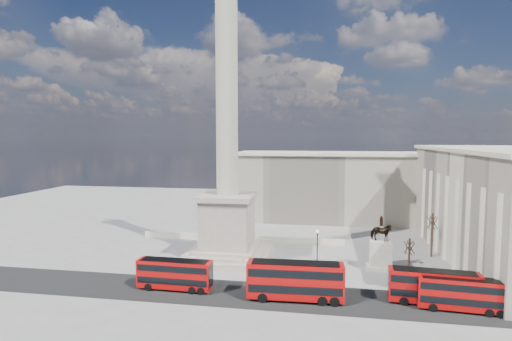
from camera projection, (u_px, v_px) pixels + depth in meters
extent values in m
plane|color=gray|center=(220.00, 267.00, 62.73)|extent=(180.00, 180.00, 0.00)
cube|color=#242424|center=(238.00, 294.00, 52.08)|extent=(120.00, 9.00, 0.01)
cube|color=#B3A595|center=(228.00, 255.00, 67.60)|extent=(14.00, 14.00, 1.00)
cube|color=#B3A595|center=(228.00, 250.00, 67.54)|extent=(12.00, 12.00, 0.50)
cube|color=#B3A595|center=(228.00, 247.00, 67.49)|extent=(10.00, 10.00, 0.50)
cube|color=#B3A595|center=(228.00, 223.00, 67.13)|extent=(8.00, 8.00, 8.00)
cube|color=#B3A595|center=(227.00, 197.00, 66.76)|extent=(9.00, 9.00, 0.80)
cylinder|color=#BFB89E|center=(227.00, 92.00, 65.27)|extent=(3.60, 3.60, 34.00)
cube|color=beige|center=(241.00, 238.00, 78.40)|extent=(40.00, 0.60, 1.10)
cube|color=beige|center=(506.00, 208.00, 64.32)|extent=(18.00, 45.00, 18.00)
cube|color=beige|center=(509.00, 150.00, 63.53)|extent=(19.00, 46.00, 0.60)
cube|color=beige|center=(340.00, 187.00, 98.03)|extent=(50.00, 16.00, 16.00)
cube|color=beige|center=(341.00, 154.00, 97.32)|extent=(51.00, 17.00, 0.60)
cube|color=#AF0909|center=(175.00, 274.00, 53.28)|extent=(10.10, 2.52, 3.70)
cube|color=black|center=(175.00, 279.00, 53.33)|extent=(9.69, 2.57, 0.82)
cube|color=black|center=(175.00, 267.00, 53.19)|extent=(9.69, 2.57, 0.82)
cube|color=black|center=(174.00, 260.00, 53.12)|extent=(9.09, 2.27, 0.05)
cylinder|color=black|center=(152.00, 284.00, 54.04)|extent=(1.06, 2.43, 1.00)
cylinder|color=black|center=(195.00, 287.00, 52.89)|extent=(1.06, 2.43, 1.00)
cylinder|color=black|center=(204.00, 288.00, 52.66)|extent=(1.06, 2.43, 1.00)
cube|color=#AF0909|center=(295.00, 280.00, 49.78)|extent=(12.07, 3.14, 4.41)
cube|color=black|center=(295.00, 286.00, 49.84)|extent=(11.60, 3.18, 0.98)
cube|color=black|center=(295.00, 271.00, 49.68)|extent=(11.60, 3.18, 0.98)
cube|color=black|center=(295.00, 263.00, 49.58)|extent=(10.87, 2.82, 0.07)
cylinder|color=black|center=(264.00, 294.00, 50.47)|extent=(1.30, 2.88, 1.20)
cylinder|color=black|center=(322.00, 297.00, 49.50)|extent=(1.30, 2.88, 1.20)
cylinder|color=black|center=(334.00, 298.00, 49.31)|extent=(1.30, 2.88, 1.20)
cube|color=#AF0909|center=(461.00, 293.00, 46.78)|extent=(9.90, 2.99, 3.59)
cube|color=black|center=(461.00, 299.00, 46.84)|extent=(9.52, 3.02, 0.80)
cube|color=black|center=(462.00, 286.00, 46.70)|extent=(9.52, 3.02, 0.80)
cube|color=black|center=(462.00, 278.00, 46.63)|extent=(8.91, 2.69, 0.05)
cylinder|color=black|center=(431.00, 304.00, 47.71)|extent=(1.16, 2.41, 0.98)
cylinder|color=black|center=(487.00, 309.00, 46.25)|extent=(1.16, 2.41, 0.98)
cylinder|color=black|center=(498.00, 310.00, 45.97)|extent=(1.16, 2.41, 0.98)
cube|color=#AF0909|center=(433.00, 287.00, 48.48)|extent=(10.66, 3.26, 3.87)
cube|color=black|center=(433.00, 292.00, 48.54)|extent=(10.25, 3.28, 0.86)
cube|color=black|center=(434.00, 278.00, 48.39)|extent=(10.25, 3.28, 0.86)
cube|color=black|center=(434.00, 271.00, 48.31)|extent=(9.60, 2.93, 0.06)
cylinder|color=black|center=(403.00, 298.00, 49.49)|extent=(1.26, 2.59, 1.05)
cylinder|color=black|center=(459.00, 303.00, 47.90)|extent=(1.26, 2.59, 1.05)
cylinder|color=black|center=(471.00, 304.00, 47.59)|extent=(1.26, 2.59, 1.05)
cylinder|color=black|center=(317.00, 269.00, 61.07)|extent=(0.43, 0.43, 0.48)
cylinder|color=black|center=(317.00, 252.00, 60.85)|extent=(0.15, 0.15, 5.81)
cylinder|color=black|center=(317.00, 234.00, 60.61)|extent=(0.29, 0.29, 0.29)
sphere|color=silver|center=(317.00, 232.00, 60.58)|extent=(0.54, 0.54, 0.54)
cube|color=beige|center=(380.00, 267.00, 61.75)|extent=(4.00, 3.00, 0.50)
cube|color=beige|center=(380.00, 255.00, 61.59)|extent=(3.20, 2.20, 4.40)
imported|color=black|center=(381.00, 232.00, 61.28)|extent=(3.47, 2.24, 2.70)
cylinder|color=black|center=(381.00, 222.00, 61.14)|extent=(0.50, 0.50, 1.20)
sphere|color=black|center=(381.00, 217.00, 61.08)|extent=(0.36, 0.36, 0.36)
cylinder|color=#332319|center=(495.00, 258.00, 54.47)|extent=(0.32, 0.32, 7.92)
cylinder|color=#332319|center=(409.00, 260.00, 56.43)|extent=(0.28, 0.28, 6.15)
cylinder|color=#332319|center=(432.00, 235.00, 67.85)|extent=(0.32, 0.32, 7.50)
imported|color=#272722|center=(319.00, 282.00, 54.19)|extent=(0.69, 0.60, 1.60)
imported|color=#272722|center=(438.00, 284.00, 53.00)|extent=(1.13, 1.01, 1.90)
imported|color=#272722|center=(243.00, 264.00, 61.51)|extent=(0.93, 0.95, 1.61)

